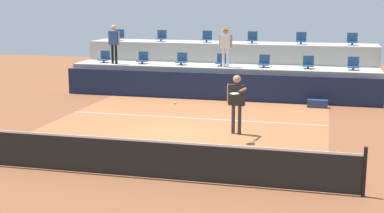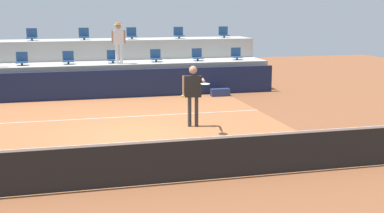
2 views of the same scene
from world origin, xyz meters
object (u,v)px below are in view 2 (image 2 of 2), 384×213
at_px(equipment_bag, 220,92).
at_px(stadium_chair_upper_mid_left, 84,35).
at_px(stadium_chair_lower_far_right, 236,55).
at_px(tennis_ball, 183,96).
at_px(stadium_chair_upper_far_right, 224,33).
at_px(stadium_chair_lower_right, 197,56).
at_px(tennis_player, 193,89).
at_px(stadium_chair_lower_mid_right, 156,57).
at_px(stadium_chair_upper_left, 32,35).
at_px(stadium_chair_lower_left, 22,60).
at_px(stadium_chair_upper_right, 179,34).
at_px(stadium_chair_lower_center, 113,58).
at_px(stadium_chair_upper_mid_right, 132,34).
at_px(spectator_with_hat, 119,39).
at_px(stadium_chair_lower_mid_left, 68,59).

bearing_deg(equipment_bag, stadium_chair_upper_mid_left, 144.51).
distance_m(stadium_chair_lower_far_right, tennis_ball, 10.81).
bearing_deg(stadium_chair_upper_far_right, stadium_chair_lower_right, -134.21).
xyz_separation_m(tennis_player, equipment_bag, (2.32, 4.79, -0.97)).
height_order(stadium_chair_lower_mid_right, tennis_player, tennis_player).
relative_size(stadium_chair_upper_left, equipment_bag, 0.68).
bearing_deg(tennis_ball, stadium_chair_lower_far_right, 64.44).
bearing_deg(stadium_chair_upper_left, stadium_chair_lower_far_right, -11.82).
xyz_separation_m(stadium_chair_lower_left, stadium_chair_upper_right, (6.73, 1.80, 0.85)).
bearing_deg(stadium_chair_lower_left, stadium_chair_lower_center, 0.00).
bearing_deg(stadium_chair_lower_mid_right, equipment_bag, -39.21).
relative_size(stadium_chair_lower_right, tennis_player, 0.29).
bearing_deg(stadium_chair_upper_right, equipment_bag, -76.52).
height_order(stadium_chair_lower_far_right, stadium_chair_upper_far_right, stadium_chair_upper_far_right).
xyz_separation_m(stadium_chair_upper_mid_right, tennis_player, (0.71, -8.44, -1.19)).
bearing_deg(stadium_chair_upper_right, stadium_chair_lower_far_right, -39.56).
height_order(stadium_chair_lower_left, stadium_chair_upper_mid_right, stadium_chair_upper_mid_right).
bearing_deg(stadium_chair_lower_center, stadium_chair_lower_mid_right, 0.00).
bearing_deg(spectator_with_hat, stadium_chair_lower_mid_left, 169.12).
bearing_deg(tennis_ball, equipment_bag, 66.97).
xyz_separation_m(stadium_chair_lower_left, stadium_chair_upper_mid_right, (4.58, 1.80, 0.85)).
bearing_deg(stadium_chair_upper_mid_left, stadium_chair_lower_mid_left, -111.65).
xyz_separation_m(stadium_chair_upper_mid_right, stadium_chair_upper_far_right, (4.32, 0.00, 0.00)).
bearing_deg(tennis_ball, tennis_player, 71.54).
xyz_separation_m(stadium_chair_lower_mid_right, stadium_chair_lower_far_right, (3.57, 0.00, 0.00)).
height_order(stadium_chair_upper_mid_right, stadium_chair_upper_right, same).
relative_size(stadium_chair_upper_far_right, equipment_bag, 0.68).
bearing_deg(stadium_chair_upper_right, tennis_ball, -102.13).
bearing_deg(stadium_chair_lower_mid_right, stadium_chair_lower_center, 180.00).
bearing_deg(stadium_chair_upper_mid_left, stadium_chair_upper_mid_right, 0.00).
relative_size(stadium_chair_lower_right, stadium_chair_upper_mid_right, 1.00).
bearing_deg(tennis_ball, stadium_chair_lower_center, 94.15).
height_order(stadium_chair_lower_right, stadium_chair_upper_right, stadium_chair_upper_right).
distance_m(stadium_chair_lower_left, stadium_chair_upper_right, 7.02).
distance_m(stadium_chair_lower_center, equipment_bag, 4.66).
relative_size(stadium_chair_lower_mid_right, spectator_with_hat, 0.31).
relative_size(stadium_chair_lower_mid_right, stadium_chair_upper_mid_right, 1.00).
bearing_deg(stadium_chair_lower_far_right, stadium_chair_lower_mid_right, 180.00).
bearing_deg(tennis_ball, stadium_chair_lower_mid_left, 104.25).
xyz_separation_m(stadium_chair_lower_left, stadium_chair_lower_far_right, (8.91, 0.00, 0.00)).
bearing_deg(stadium_chair_lower_left, stadium_chair_upper_mid_right, 21.47).
distance_m(tennis_player, equipment_bag, 5.41).
height_order(stadium_chair_lower_right, stadium_chair_upper_left, stadium_chair_upper_left).
distance_m(stadium_chair_lower_left, stadium_chair_upper_far_right, 9.11).
relative_size(stadium_chair_upper_mid_left, spectator_with_hat, 0.31).
height_order(stadium_chair_lower_left, spectator_with_hat, spectator_with_hat).
xyz_separation_m(stadium_chair_upper_left, spectator_with_hat, (3.46, -2.18, -0.06)).
xyz_separation_m(stadium_chair_lower_center, stadium_chair_upper_far_right, (5.35, 1.80, 0.85)).
bearing_deg(stadium_chair_lower_mid_left, stadium_chair_upper_right, 19.95).
distance_m(stadium_chair_upper_far_right, equipment_bag, 4.43).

